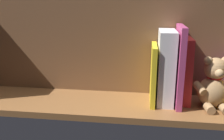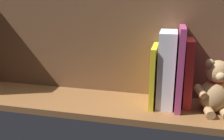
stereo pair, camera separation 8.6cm
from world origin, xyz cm
name	(u,v)px [view 1 (the left image)]	position (x,y,z in cm)	size (l,w,h in cm)	color
ground_plane	(112,104)	(0.00, 0.00, -1.10)	(115.24, 24.72, 2.20)	brown
shelf_back_panel	(116,44)	(0.00, -10.11, 18.66)	(115.24, 1.50, 37.32)	brown
teddy_bear	(214,86)	(-33.83, 0.71, 7.59)	(13.93, 11.71, 17.25)	tan
book_4	(186,71)	(-25.22, -3.32, 11.23)	(2.64, 11.28, 22.47)	red
book_5	(179,66)	(-22.40, -1.39, 13.34)	(1.86, 15.15, 26.67)	#B23F72
dictionary_thick_white	(166,67)	(-18.16, -2.11, 12.48)	(5.47, 13.50, 24.96)	white
book_6	(153,74)	(-14.06, -1.70, 10.09)	(1.59, 14.53, 20.18)	yellow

